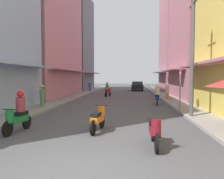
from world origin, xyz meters
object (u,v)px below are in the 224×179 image
(motorbike_green, at_px, (18,114))
(pedestrian_midway, at_px, (167,92))
(motorbike_blue, at_px, (157,95))
(pedestrian_crossing, at_px, (90,87))
(motorbike_red, at_px, (108,90))
(pedestrian_foreground, at_px, (42,95))
(utility_pole, at_px, (192,54))
(parked_car, at_px, (137,86))
(street_sign_no_entry, at_px, (180,84))
(motorbike_maroon, at_px, (155,130))
(motorbike_orange, at_px, (98,118))

(motorbike_green, relative_size, pedestrian_midway, 1.15)
(motorbike_blue, xyz_separation_m, pedestrian_crossing, (-7.77, 13.69, 0.09))
(pedestrian_midway, bearing_deg, motorbike_green, -121.26)
(motorbike_red, distance_m, pedestrian_foreground, 10.45)
(utility_pole, bearing_deg, motorbike_blue, 100.36)
(parked_car, bearing_deg, street_sign_no_entry, -84.63)
(motorbike_green, xyz_separation_m, motorbike_red, (1.73, 16.53, 0.00))
(parked_car, distance_m, utility_pole, 24.18)
(street_sign_no_entry, bearing_deg, pedestrian_crossing, 116.84)
(pedestrian_crossing, xyz_separation_m, street_sign_no_entry, (8.73, -17.26, 0.92))
(motorbike_blue, relative_size, pedestrian_midway, 1.15)
(motorbike_green, bearing_deg, motorbike_red, 84.02)
(motorbike_green, distance_m, pedestrian_crossing, 23.18)
(motorbike_red, xyz_separation_m, motorbike_blue, (4.55, -7.09, 0.00))
(motorbike_red, bearing_deg, motorbike_blue, -57.32)
(motorbike_maroon, relative_size, motorbike_red, 1.02)
(parked_car, xyz_separation_m, pedestrian_foreground, (-6.93, -20.90, 0.18))
(motorbike_orange, xyz_separation_m, utility_pole, (4.34, 3.17, 2.74))
(motorbike_red, bearing_deg, motorbike_maroon, -79.73)
(pedestrian_crossing, bearing_deg, street_sign_no_entry, -63.16)
(motorbike_red, height_order, pedestrian_crossing, pedestrian_crossing)
(utility_pole, bearing_deg, motorbike_green, -153.81)
(motorbike_orange, relative_size, motorbike_green, 1.00)
(motorbike_green, distance_m, pedestrian_midway, 14.42)
(motorbike_orange, distance_m, pedestrian_crossing, 23.13)
(motorbike_maroon, relative_size, pedestrian_midway, 1.15)
(motorbike_green, bearing_deg, motorbike_maroon, -16.04)
(motorbike_maroon, relative_size, pedestrian_foreground, 1.11)
(motorbike_blue, relative_size, utility_pole, 0.28)
(street_sign_no_entry, bearing_deg, motorbike_green, -140.95)
(motorbike_orange, relative_size, utility_pole, 0.28)
(motorbike_green, xyz_separation_m, pedestrian_crossing, (-1.49, 23.13, 0.09))
(pedestrian_foreground, bearing_deg, motorbike_maroon, -50.38)
(motorbike_orange, xyz_separation_m, street_sign_no_entry, (4.24, 5.43, 1.21))
(motorbike_red, relative_size, motorbike_blue, 0.98)
(motorbike_blue, xyz_separation_m, pedestrian_foreground, (-8.00, -2.77, 0.22))
(motorbike_orange, height_order, pedestrian_midway, pedestrian_midway)
(motorbike_maroon, height_order, pedestrian_foreground, pedestrian_foreground)
(parked_car, relative_size, pedestrian_midway, 2.62)
(pedestrian_foreground, xyz_separation_m, pedestrian_midway, (9.21, 5.66, -0.14))
(motorbike_blue, xyz_separation_m, parked_car, (-1.07, 18.12, 0.04))
(motorbike_red, distance_m, pedestrian_crossing, 7.34)
(motorbike_maroon, relative_size, parked_car, 0.44)
(motorbike_orange, bearing_deg, pedestrian_midway, 69.35)
(pedestrian_crossing, relative_size, street_sign_no_entry, 0.60)
(motorbike_red, distance_m, parked_car, 11.57)
(pedestrian_crossing, height_order, pedestrian_midway, pedestrian_crossing)
(pedestrian_crossing, bearing_deg, motorbike_maroon, -75.24)
(motorbike_blue, distance_m, utility_pole, 6.45)
(motorbike_orange, height_order, parked_car, parked_car)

